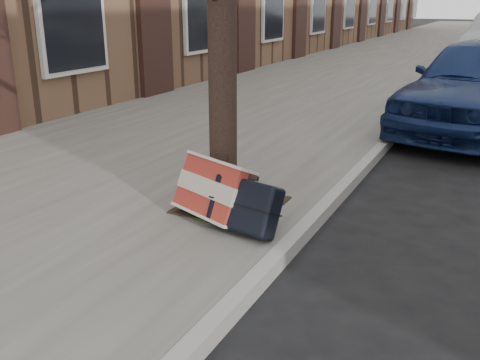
% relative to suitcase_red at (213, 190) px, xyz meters
% --- Properties ---
extents(ground, '(120.00, 120.00, 0.00)m').
position_rel_suitcase_red_xyz_m(ground, '(1.99, -0.85, -0.39)').
color(ground, black).
rests_on(ground, ground).
extents(near_sidewalk, '(5.00, 70.00, 0.12)m').
position_rel_suitcase_red_xyz_m(near_sidewalk, '(-1.71, 14.15, -0.33)').
color(near_sidewalk, slate).
rests_on(near_sidewalk, ground).
extents(dirt_patch, '(0.85, 0.85, 0.02)m').
position_rel_suitcase_red_xyz_m(dirt_patch, '(-0.01, 0.35, -0.26)').
color(dirt_patch, black).
rests_on(dirt_patch, near_sidewalk).
extents(suitcase_red, '(0.78, 0.60, 0.53)m').
position_rel_suitcase_red_xyz_m(suitcase_red, '(0.00, 0.00, 0.00)').
color(suitcase_red, maroon).
rests_on(suitcase_red, near_sidewalk).
extents(suitcase_navy, '(0.65, 0.46, 0.46)m').
position_rel_suitcase_red_xyz_m(suitcase_navy, '(0.36, -0.12, -0.04)').
color(suitcase_navy, black).
rests_on(suitcase_navy, near_sidewalk).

